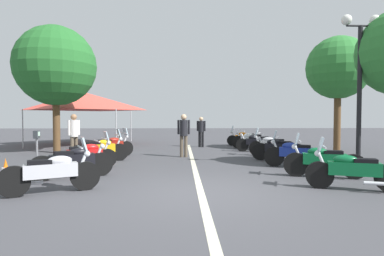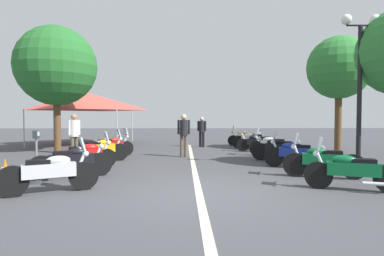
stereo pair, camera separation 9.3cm
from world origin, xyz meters
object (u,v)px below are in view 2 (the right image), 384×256
object	(u,v)px
motorcycle_right_row_5	(258,142)
bystander_2	(184,132)
roadside_tree_1	(56,66)
event_tent	(85,101)
motorcycle_right_row_0	(351,170)
roadside_tree_2	(339,68)
motorcycle_right_row_6	(252,140)
motorcycle_right_row_7	(246,138)
motorcycle_left_row_0	(51,172)
motorcycle_right_row_3	(278,149)
parking_meter	(36,144)
bystander_1	(202,129)
motorcycle_right_row_1	(323,161)
bystander_0	(74,132)
motorcycle_left_row_1	(72,161)
motorcycle_left_row_3	(100,149)
motorcycle_left_row_2	(86,155)
street_lamp_twin_globe	(360,64)
traffic_cone_0	(5,170)
motorcycle_right_row_2	(295,153)
motorcycle_left_row_4	(111,146)
motorcycle_right_row_4	(272,145)

from	to	relation	value
motorcycle_right_row_5	bystander_2	world-z (taller)	bystander_2
roadside_tree_1	event_tent	xyz separation A→B (m)	(4.52, 0.13, -1.38)
motorcycle_right_row_0	roadside_tree_2	bearing A→B (deg)	-95.83
motorcycle_right_row_6	motorcycle_right_row_7	size ratio (longest dim) A/B	0.98
motorcycle_left_row_0	motorcycle_right_row_0	bearing A→B (deg)	-25.40
motorcycle_right_row_6	motorcycle_right_row_3	bearing A→B (deg)	113.46
motorcycle_left_row_0	roadside_tree_1	bearing A→B (deg)	85.18
motorcycle_right_row_6	event_tent	distance (m)	10.35
parking_meter	roadside_tree_1	size ratio (longest dim) A/B	0.22
motorcycle_right_row_3	bystander_1	bearing A→B (deg)	-46.67
motorcycle_right_row_1	motorcycle_right_row_6	distance (m)	7.77
bystander_0	roadside_tree_1	world-z (taller)	roadside_tree_1
motorcycle_left_row_1	bystander_2	distance (m)	5.39
motorcycle_right_row_5	roadside_tree_1	world-z (taller)	roadside_tree_1
motorcycle_left_row_3	motorcycle_right_row_1	size ratio (longest dim) A/B	0.96
motorcycle_right_row_1	motorcycle_left_row_2	bearing A→B (deg)	3.58
street_lamp_twin_globe	event_tent	size ratio (longest dim) A/B	0.89
bystander_1	bystander_2	bearing A→B (deg)	-168.73
bystander_2	roadside_tree_1	xyz separation A→B (m)	(1.76, 5.92, 2.97)
motorcycle_right_row_0	motorcycle_right_row_3	distance (m)	4.78
traffic_cone_0	bystander_2	size ratio (longest dim) A/B	0.34
roadside_tree_2	motorcycle_right_row_2	bearing A→B (deg)	141.02
motorcycle_left_row_4	street_lamp_twin_globe	distance (m)	9.70
motorcycle_left_row_1	bystander_0	xyz separation A→B (m)	(4.01, 1.34, 0.59)
parking_meter	bystander_1	world-z (taller)	bystander_1
street_lamp_twin_globe	motorcycle_left_row_4	bearing A→B (deg)	67.43
motorcycle_left_row_0	motorcycle_left_row_4	bearing A→B (deg)	65.65
motorcycle_left_row_3	bystander_1	xyz separation A→B (m)	(5.58, -4.13, 0.51)
motorcycle_left_row_0	roadside_tree_2	world-z (taller)	roadside_tree_2
motorcycle_left_row_2	event_tent	xyz separation A→B (m)	(9.15, 2.88, 2.19)
roadside_tree_2	event_tent	xyz separation A→B (m)	(4.37, 13.53, -1.38)
motorcycle_right_row_4	motorcycle_left_row_4	bearing A→B (deg)	22.45
bystander_2	motorcycle_right_row_1	bearing A→B (deg)	46.59
motorcycle_left_row_0	motorcycle_right_row_6	world-z (taller)	motorcycle_left_row_0
parking_meter	roadside_tree_2	bearing A→B (deg)	30.30
motorcycle_right_row_3	motorcycle_left_row_4	bearing A→B (deg)	6.21
bystander_0	roadside_tree_1	size ratio (longest dim) A/B	0.30
motorcycle_right_row_3	motorcycle_right_row_4	xyz separation A→B (m)	(1.41, -0.18, 0.00)
motorcycle_right_row_0	motorcycle_right_row_7	xyz separation A→B (m)	(10.90, 0.22, -0.01)
motorcycle_right_row_1	traffic_cone_0	distance (m)	8.43
motorcycle_left_row_4	motorcycle_right_row_3	bearing A→B (deg)	-45.93
parking_meter	motorcycle_left_row_3	bearing A→B (deg)	73.37
motorcycle_left_row_4	motorcycle_right_row_1	size ratio (longest dim) A/B	0.85
motorcycle_left_row_2	roadside_tree_2	xyz separation A→B (m)	(4.78, -10.65, 3.57)
motorcycle_right_row_2	motorcycle_right_row_5	xyz separation A→B (m)	(4.67, 0.09, -0.02)
bystander_1	roadside_tree_2	xyz separation A→B (m)	(-2.44, -6.47, 3.04)
motorcycle_left_row_0	motorcycle_left_row_4	xyz separation A→B (m)	(6.29, 0.16, -0.01)
street_lamp_twin_globe	bystander_2	distance (m)	6.81
motorcycle_left_row_0	motorcycle_right_row_2	world-z (taller)	motorcycle_right_row_2
motorcycle_left_row_4	motorcycle_right_row_1	bearing A→B (deg)	-68.25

